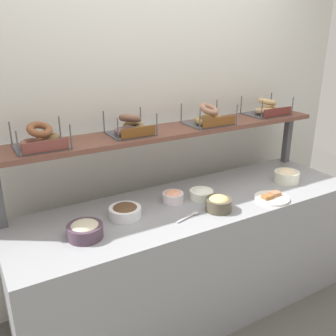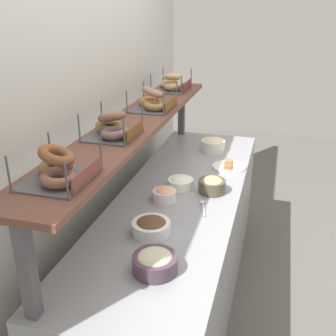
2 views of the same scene
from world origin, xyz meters
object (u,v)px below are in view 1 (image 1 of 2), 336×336
Objects in this scene: bowl_chocolate_spread at (125,211)px; bagel_basket_cinnamon_raisin at (41,139)px; bagel_basket_everything at (209,118)px; serving_plate_white at (272,198)px; serving_spoon_near_plate at (191,215)px; bowl_tuna_salad at (85,230)px; bagel_basket_sesame at (267,109)px; bowl_hummus at (219,203)px; bowl_lox_spread at (173,196)px; bagel_basket_poppy at (130,127)px; bowl_potato_salad at (287,175)px; bowl_cream_cheese at (201,193)px.

bagel_basket_cinnamon_raisin is (-0.39, 0.24, 0.44)m from bowl_chocolate_spread.
serving_plate_white is at bearing -68.85° from bagel_basket_everything.
bagel_basket_cinnamon_raisin is at bearing 149.65° from serving_spoon_near_plate.
bowl_tuna_salad is 1.71m from bagel_basket_sesame.
bowl_hummus is at bearing -116.63° from bagel_basket_everything.
bowl_lox_spread is 0.49× the size of bagel_basket_poppy.
bowl_chocolate_spread is 1.42m from bagel_basket_sesame.
bowl_potato_salad is (0.71, 0.12, 0.00)m from bowl_hummus.
bowl_cream_cheese is (0.54, -0.01, -0.00)m from bowl_chocolate_spread.
bagel_basket_everything reaches higher than bowl_tuna_salad.
serving_plate_white is at bearing -151.90° from bowl_potato_salad.
bagel_basket_cinnamon_raisin is at bearing 159.62° from serving_plate_white.
bowl_potato_salad is (1.53, 0.02, 0.01)m from bowl_tuna_salad.
serving_plate_white is 1.04m from bagel_basket_poppy.
bagel_basket_poppy reaches higher than bowl_lox_spread.
serving_spoon_near_plate is 0.97m from bagel_basket_cinnamon_raisin.
bowl_chocolate_spread is 0.65× the size of bagel_basket_cinnamon_raisin.
bagel_basket_poppy is (-1.08, 0.34, 0.43)m from bowl_potato_salad.
bowl_chocolate_spread is 1.17× the size of bowl_hummus.
bowl_tuna_salad is at bearing -179.41° from bowl_potato_salad.
bagel_basket_sesame is (0.79, 0.46, 0.43)m from bowl_hummus.
bowl_chocolate_spread is 0.35m from bowl_lox_spread.
bowl_tuna_salad is at bearing -159.16° from bowl_chocolate_spread.
bagel_basket_poppy is at bearing 56.80° from bowl_chocolate_spread.
bowl_potato_salad is 0.55× the size of bagel_basket_sesame.
bowl_chocolate_spread is 0.30m from bowl_tuna_salad.
bowl_chocolate_spread is 0.97m from serving_plate_white.
bowl_chocolate_spread reaches higher than bowl_cream_cheese.
bowl_hummus is 0.59× the size of bagel_basket_poppy.
serving_spoon_near_plate is 0.64× the size of bagel_basket_poppy.
bagel_basket_sesame is at bearing 18.89° from bowl_cream_cheese.
bagel_basket_everything is at bearing -2.50° from bagel_basket_poppy.
bowl_hummus is 0.90× the size of bowl_potato_salad.
bowl_chocolate_spread is 1.40× the size of bowl_lox_spread.
bowl_cream_cheese is 1.15× the size of bowl_lox_spread.
bowl_hummus is 0.64m from bagel_basket_everything.
serving_plate_white is (0.39, -0.24, -0.02)m from bowl_cream_cheese.
serving_spoon_near_plate is at bearing -30.35° from bagel_basket_cinnamon_raisin.
serving_spoon_near_plate is (-0.20, -0.18, -0.03)m from bowl_cream_cheese.
bowl_lox_spread is at bearing 12.61° from bowl_tuna_salad.
bowl_cream_cheese is 0.64m from bagel_basket_poppy.
bagel_basket_poppy is (-0.19, 0.21, 0.44)m from bowl_lox_spread.
bowl_chocolate_spread is at bearing -123.20° from bagel_basket_poppy.
bagel_basket_sesame reaches higher than bowl_chocolate_spread.
bagel_basket_poppy is at bearing -179.61° from bagel_basket_sesame.
bagel_basket_sesame is (0.39, 0.51, 0.47)m from serving_plate_white.
bowl_lox_spread is at bearing 127.11° from bowl_hummus.
bowl_cream_cheese is 0.48× the size of bagel_basket_sesame.
bagel_basket_cinnamon_raisin is 1.06× the size of bagel_basket_poppy.
bowl_chocolate_spread reaches higher than serving_plate_white.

